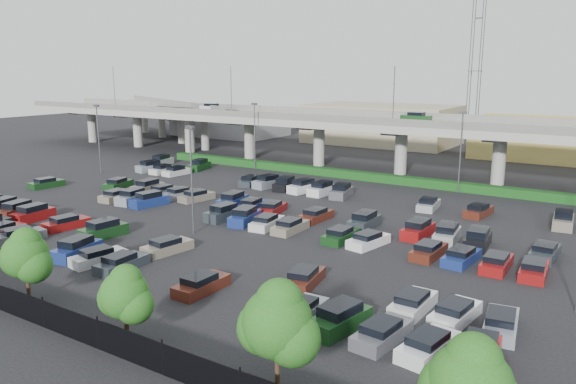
{
  "coord_description": "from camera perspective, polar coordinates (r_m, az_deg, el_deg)",
  "views": [
    {
      "loc": [
        35.59,
        -46.56,
        15.43
      ],
      "look_at": [
        2.55,
        4.78,
        2.0
      ],
      "focal_mm": 35.0,
      "sensor_mm": 36.0,
      "label": 1
    }
  ],
  "objects": [
    {
      "name": "ground",
      "position": [
        60.6,
        -4.48,
        -2.38
      ],
      "size": [
        280.0,
        280.0,
        0.0
      ],
      "primitive_type": "plane",
      "color": "black"
    },
    {
      "name": "overpass",
      "position": [
        86.76,
        8.31,
        6.68
      ],
      "size": [
        150.0,
        13.0,
        15.8
      ],
      "color": "gray",
      "rests_on": "ground"
    },
    {
      "name": "on_ramp",
      "position": [
        125.67,
        -11.71,
        8.24
      ],
      "size": [
        50.93,
        30.13,
        8.8
      ],
      "color": "gray",
      "rests_on": "ground"
    },
    {
      "name": "hedge",
      "position": [
        81.3,
        6.22,
        1.79
      ],
      "size": [
        66.0,
        1.6,
        1.1
      ],
      "primitive_type": "cube",
      "color": "#123F15",
      "rests_on": "ground"
    },
    {
      "name": "tree_row",
      "position": [
        41.96,
        -26.28,
        -5.41
      ],
      "size": [
        65.07,
        3.66,
        5.94
      ],
      "color": "#332316",
      "rests_on": "ground"
    },
    {
      "name": "parked_cars",
      "position": [
        58.43,
        -7.0,
        -2.36
      ],
      "size": [
        62.93,
        41.67,
        1.67
      ],
      "color": "#AAAAAE",
      "rests_on": "ground"
    },
    {
      "name": "light_poles",
      "position": [
        63.4,
        -6.46,
        3.99
      ],
      "size": [
        66.9,
        48.38,
        10.3
      ],
      "color": "#494A4E",
      "rests_on": "ground"
    },
    {
      "name": "distant_buildings",
      "position": [
        111.45,
        20.66,
        5.6
      ],
      "size": [
        138.0,
        24.0,
        9.0
      ],
      "color": "gray",
      "rests_on": "ground"
    },
    {
      "name": "comm_tower",
      "position": [
        124.63,
        18.49,
        11.87
      ],
      "size": [
        2.4,
        2.4,
        30.0
      ],
      "color": "#494A4E",
      "rests_on": "ground"
    }
  ]
}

